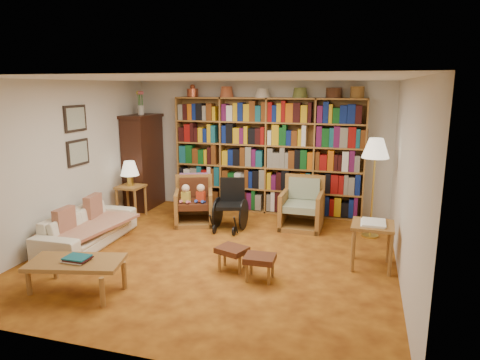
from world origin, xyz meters
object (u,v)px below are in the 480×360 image
at_px(side_table_lamp, 131,193).
at_px(wheelchair, 230,206).
at_px(side_table_papers, 373,231).
at_px(coffee_table, 76,264).
at_px(footstool_a, 232,251).
at_px(armchair_sage, 302,208).
at_px(sofa, 88,228).
at_px(floor_lamp, 375,152).
at_px(footstool_b, 260,260).
at_px(armchair_leather, 196,203).

bearing_deg(side_table_lamp, wheelchair, -3.46).
relative_size(side_table_papers, coffee_table, 0.54).
bearing_deg(footstool_a, armchair_sage, 73.39).
bearing_deg(side_table_papers, footstool_a, -160.71).
bearing_deg(armchair_sage, side_table_lamp, -173.73).
bearing_deg(coffee_table, side_table_papers, 27.31).
relative_size(sofa, footstool_a, 3.94).
xyz_separation_m(sofa, floor_lamp, (4.20, 1.60, 1.13)).
relative_size(footstool_b, coffee_table, 0.33).
bearing_deg(footstool_b, wheelchair, 117.99).
bearing_deg(wheelchair, side_table_papers, -23.60).
xyz_separation_m(side_table_papers, footstool_a, (-1.77, -0.62, -0.26)).
bearing_deg(sofa, armchair_leather, -40.11).
distance_m(armchair_sage, footstool_a, 2.19).
xyz_separation_m(armchair_sage, wheelchair, (-1.17, -0.47, 0.06)).
height_order(armchair_sage, footstool_a, armchair_sage).
bearing_deg(side_table_lamp, armchair_leather, 2.03).
bearing_deg(footstool_b, side_table_papers, 30.93).
relative_size(side_table_lamp, armchair_leather, 0.66).
distance_m(side_table_lamp, armchair_leather, 1.28).
bearing_deg(armchair_leather, side_table_papers, -21.27).
relative_size(sofa, coffee_table, 1.54).
distance_m(armchair_leather, coffee_table, 2.93).
height_order(side_table_lamp, side_table_papers, side_table_papers).
height_order(floor_lamp, footstool_a, floor_lamp).
bearing_deg(coffee_table, footstool_b, 24.74).
bearing_deg(coffee_table, side_table_lamp, 108.19).
distance_m(side_table_lamp, side_table_papers, 4.45).
bearing_deg(wheelchair, armchair_sage, 21.76).
xyz_separation_m(footstool_b, coffee_table, (-2.01, -0.93, 0.09)).
bearing_deg(side_table_lamp, floor_lamp, 1.68).
xyz_separation_m(armchair_sage, coffee_table, (-2.21, -3.21, 0.01)).
distance_m(armchair_leather, footstool_a, 2.19).
relative_size(sofa, floor_lamp, 1.13).
bearing_deg(coffee_table, armchair_sage, 55.48).
height_order(sofa, coffee_table, sofa).
relative_size(side_table_lamp, footstool_a, 1.30).
distance_m(floor_lamp, coffee_table, 4.62).
xyz_separation_m(footstool_a, footstool_b, (0.43, -0.19, 0.00)).
relative_size(sofa, footstool_b, 4.68).
relative_size(armchair_sage, side_table_papers, 1.36).
bearing_deg(side_table_papers, wheelchair, 156.40).
bearing_deg(coffee_table, sofa, 121.10).
bearing_deg(armchair_leather, coffee_table, -96.56).
height_order(side_table_lamp, armchair_leather, armchair_leather).
bearing_deg(side_table_lamp, coffee_table, -71.81).
distance_m(side_table_papers, coffee_table, 3.78).
bearing_deg(armchair_leather, side_table_lamp, -177.97).
bearing_deg(side_table_lamp, sofa, -86.11).
height_order(wheelchair, coffee_table, wheelchair).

